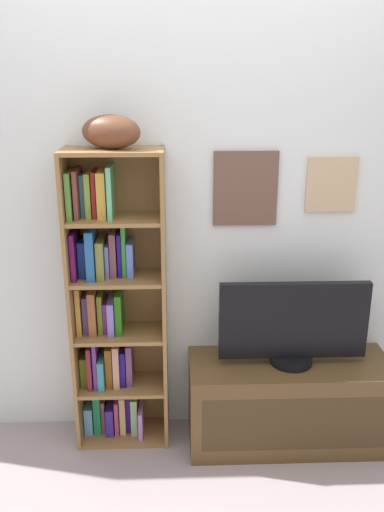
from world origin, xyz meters
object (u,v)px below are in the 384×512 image
(football, at_px, (111,132))
(television, at_px, (293,324))
(tv_stand, at_px, (288,402))
(bookshelf, at_px, (112,309))

(football, distance_m, television, 1.32)
(tv_stand, relative_size, television, 1.39)
(football, relative_size, tv_stand, 0.27)
(football, xyz_separation_m, tv_stand, (0.90, -0.07, -1.43))
(football, height_order, television, football)
(bookshelf, height_order, football, football)
(television, bearing_deg, tv_stand, -90.00)
(bookshelf, relative_size, television, 2.07)
(tv_stand, bearing_deg, television, 90.00)
(tv_stand, bearing_deg, football, 175.26)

